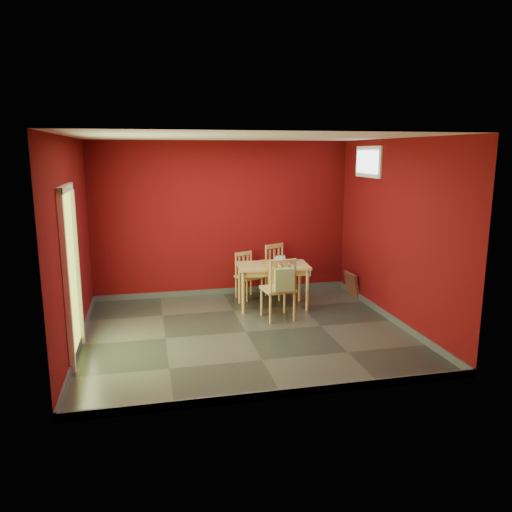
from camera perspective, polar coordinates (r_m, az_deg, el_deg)
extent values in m
plane|color=#2D342D|center=(7.16, -1.18, -8.67)|extent=(4.50, 4.50, 0.00)
plane|color=#56080B|center=(8.76, -3.83, 4.20)|extent=(4.50, 0.00, 4.50)
plane|color=#56080B|center=(4.90, 3.42, -1.85)|extent=(4.50, 0.00, 4.50)
plane|color=#56080B|center=(6.74, -20.32, 1.19)|extent=(0.00, 4.00, 4.00)
plane|color=#56080B|center=(7.58, 15.72, 2.59)|extent=(0.00, 4.00, 4.00)
plane|color=white|center=(6.71, -1.28, 13.46)|extent=(4.50, 4.50, 0.00)
cube|color=#3F4244|center=(9.01, -3.70, -4.03)|extent=(4.50, 0.02, 0.10)
cube|color=#3F4244|center=(5.37, 3.21, -15.42)|extent=(4.50, 0.02, 0.10)
cube|color=#3F4244|center=(7.08, -19.46, -9.20)|extent=(0.03, 4.00, 0.10)
cube|color=#3F4244|center=(7.87, 15.11, -6.79)|extent=(0.03, 4.00, 0.10)
cube|color=#B7D838|center=(6.42, -20.46, -2.30)|extent=(0.02, 0.85, 2.05)
cube|color=white|center=(5.96, -20.85, -2.98)|extent=(0.06, 0.08, 2.13)
cube|color=white|center=(6.85, -19.79, -1.04)|extent=(0.06, 0.08, 2.13)
cube|color=white|center=(6.25, -20.96, 7.22)|extent=(0.06, 1.01, 0.08)
cube|color=white|center=(8.37, 12.72, 10.46)|extent=(0.03, 0.90, 0.50)
cube|color=white|center=(8.36, 12.59, 10.47)|extent=(0.02, 0.76, 0.36)
cube|color=silver|center=(9.32, 6.04, -1.95)|extent=(0.08, 0.02, 0.12)
cube|color=tan|center=(8.09, 1.93, -1.11)|extent=(1.20, 0.77, 0.04)
cube|color=tan|center=(8.11, 1.92, -1.57)|extent=(1.08, 0.64, 0.10)
cylinder|color=tan|center=(7.85, -1.48, -4.22)|extent=(0.05, 0.05, 0.68)
cylinder|color=tan|center=(8.38, -1.89, -3.18)|extent=(0.05, 0.05, 0.68)
cylinder|color=tan|center=(8.02, 5.89, -3.93)|extent=(0.05, 0.05, 0.68)
cylinder|color=tan|center=(8.54, 5.02, -2.93)|extent=(0.05, 0.05, 0.68)
cube|color=olive|center=(8.09, 1.93, -0.94)|extent=(0.39, 0.71, 0.01)
cube|color=olive|center=(7.80, 2.56, -2.74)|extent=(0.33, 0.04, 0.34)
cube|color=tan|center=(8.65, -0.82, -2.39)|extent=(0.50, 0.50, 0.04)
cylinder|color=tan|center=(8.49, -1.05, -4.07)|extent=(0.03, 0.03, 0.37)
cylinder|color=tan|center=(8.74, -2.29, -3.61)|extent=(0.03, 0.03, 0.37)
cylinder|color=tan|center=(8.67, 0.67, -3.73)|extent=(0.03, 0.03, 0.37)
cylinder|color=tan|center=(8.92, -0.59, -3.28)|extent=(0.03, 0.03, 0.37)
cylinder|color=tan|center=(8.64, -2.31, -0.92)|extent=(0.03, 0.03, 0.40)
cylinder|color=tan|center=(8.82, -0.59, -0.65)|extent=(0.03, 0.03, 0.40)
cube|color=tan|center=(8.69, -1.45, 0.28)|extent=(0.32, 0.17, 0.06)
cube|color=tan|center=(8.69, -1.92, -1.09)|extent=(0.04, 0.03, 0.31)
cube|color=tan|center=(8.74, -1.44, -1.01)|extent=(0.04, 0.03, 0.31)
cube|color=tan|center=(8.79, -0.97, -0.93)|extent=(0.04, 0.03, 0.31)
cube|color=tan|center=(8.75, 2.85, -1.87)|extent=(0.57, 0.57, 0.04)
cylinder|color=tan|center=(8.56, 2.69, -3.77)|extent=(0.04, 0.04, 0.42)
cylinder|color=tan|center=(8.83, 1.15, -3.26)|extent=(0.04, 0.04, 0.42)
cylinder|color=tan|center=(8.79, 4.53, -3.37)|extent=(0.04, 0.04, 0.42)
cylinder|color=tan|center=(9.06, 2.97, -2.89)|extent=(0.04, 0.04, 0.42)
cylinder|color=tan|center=(8.72, 1.16, -0.22)|extent=(0.04, 0.04, 0.46)
cylinder|color=tan|center=(8.95, 3.00, 0.08)|extent=(0.04, 0.04, 0.46)
cube|color=tan|center=(8.79, 2.10, 1.14)|extent=(0.37, 0.20, 0.07)
cube|color=tan|center=(8.78, 1.58, -0.41)|extent=(0.04, 0.03, 0.36)
cube|color=tan|center=(8.84, 2.09, -0.32)|extent=(0.04, 0.03, 0.36)
cube|color=tan|center=(8.90, 2.60, -0.24)|extent=(0.04, 0.03, 0.36)
cube|color=tan|center=(7.60, 2.51, -3.80)|extent=(0.50, 0.50, 0.04)
cylinder|color=tan|center=(7.91, 3.28, -5.00)|extent=(0.04, 0.04, 0.44)
cylinder|color=tan|center=(7.57, 4.40, -5.80)|extent=(0.04, 0.04, 0.44)
cylinder|color=tan|center=(7.78, 0.64, -5.28)|extent=(0.04, 0.04, 0.44)
cylinder|color=tan|center=(7.43, 1.65, -6.11)|extent=(0.04, 0.04, 0.44)
cylinder|color=tan|center=(7.44, 4.46, -2.09)|extent=(0.04, 0.04, 0.48)
cylinder|color=tan|center=(7.29, 1.67, -2.34)|extent=(0.04, 0.04, 0.48)
cube|color=tan|center=(7.32, 3.10, -0.71)|extent=(0.41, 0.08, 0.08)
cube|color=tan|center=(7.41, 3.84, -2.47)|extent=(0.04, 0.03, 0.38)
cube|color=tan|center=(7.37, 3.07, -2.54)|extent=(0.04, 0.03, 0.38)
cube|color=tan|center=(7.33, 2.30, -2.61)|extent=(0.04, 0.03, 0.38)
cube|color=#839660|center=(7.30, 3.24, -2.74)|extent=(0.29, 0.09, 0.34)
cylinder|color=#839660|center=(7.28, 2.52, -0.90)|extent=(0.01, 0.14, 0.01)
cylinder|color=#839660|center=(7.32, 3.75, -0.84)|extent=(0.01, 0.14, 0.01)
cube|color=brown|center=(8.98, 10.89, -3.21)|extent=(0.16, 0.43, 0.42)
cube|color=black|center=(8.98, 10.87, -3.21)|extent=(0.11, 0.30, 0.30)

